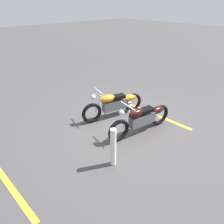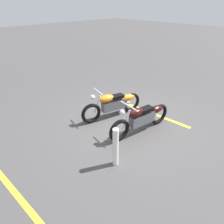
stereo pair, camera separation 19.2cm
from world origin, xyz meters
The scene contains 6 objects.
ground_plane centered at (0.00, 0.00, 0.00)m, with size 60.00×60.00×0.00m, color #474444.
motorcycle_bright_foreground centered at (0.12, -0.60, 0.46)m, with size 2.19×0.76×1.04m.
motorcycle_dark_foreground centered at (0.17, 0.62, 0.46)m, with size 2.22×0.66×1.04m.
bollard_post centered at (1.74, 1.05, 0.50)m, with size 0.14×0.14×1.00m, color white.
parking_stripe_near centered at (-0.94, 0.02, 0.00)m, with size 3.20×0.12×0.01m, color yellow.
parking_stripe_mid centered at (3.84, -0.36, 0.00)m, with size 3.20×0.12×0.01m, color yellow.
Camera 2 is at (4.41, 3.61, 3.48)m, focal length 32.54 mm.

